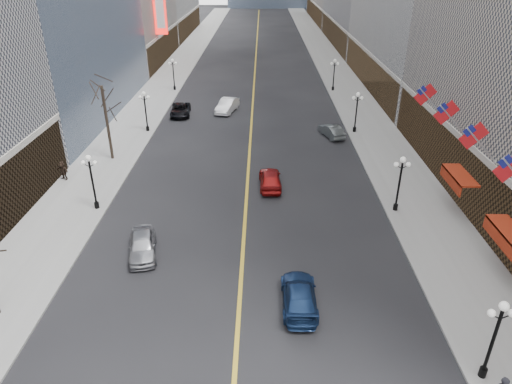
{
  "coord_description": "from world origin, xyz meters",
  "views": [
    {
      "loc": [
        1.23,
        -1.38,
        17.95
      ],
      "look_at": [
        0.99,
        17.38,
        8.21
      ],
      "focal_mm": 32.0,
      "sensor_mm": 36.0,
      "label": 1
    }
  ],
  "objects_px": {
    "streetlamp_east_3": "(334,71)",
    "streetlamp_west_1": "(92,177)",
    "car_sb_near": "(299,295)",
    "streetlamp_west_2": "(145,107)",
    "streetlamp_east_2": "(357,108)",
    "streetlamp_east_0": "(496,333)",
    "car_nb_mid": "(227,105)",
    "car_sb_far": "(332,131)",
    "car_nb_near": "(142,245)",
    "car_sb_mid": "(270,179)",
    "streetlamp_east_1": "(400,178)",
    "car_nb_far": "(180,110)",
    "streetlamp_west_3": "(173,71)"
  },
  "relations": [
    {
      "from": "car_nb_near",
      "to": "car_sb_mid",
      "type": "distance_m",
      "value": 13.44
    },
    {
      "from": "streetlamp_east_2",
      "to": "streetlamp_west_1",
      "type": "relative_size",
      "value": 1.0
    },
    {
      "from": "streetlamp_east_1",
      "to": "streetlamp_east_3",
      "type": "distance_m",
      "value": 36.0
    },
    {
      "from": "car_sb_near",
      "to": "streetlamp_west_2",
      "type": "bearing_deg",
      "value": -62.0
    },
    {
      "from": "car_nb_mid",
      "to": "car_nb_far",
      "type": "relative_size",
      "value": 1.0
    },
    {
      "from": "streetlamp_east_0",
      "to": "streetlamp_west_1",
      "type": "xyz_separation_m",
      "value": [
        -23.6,
        16.0,
        0.0
      ]
    },
    {
      "from": "streetlamp_east_0",
      "to": "car_nb_far",
      "type": "xyz_separation_m",
      "value": [
        -20.8,
        40.15,
        -2.19
      ]
    },
    {
      "from": "streetlamp_east_0",
      "to": "streetlamp_east_2",
      "type": "bearing_deg",
      "value": 90.0
    },
    {
      "from": "streetlamp_east_1",
      "to": "streetlamp_east_2",
      "type": "bearing_deg",
      "value": 90.0
    },
    {
      "from": "streetlamp_west_3",
      "to": "car_nb_far",
      "type": "distance_m",
      "value": 12.37
    },
    {
      "from": "streetlamp_west_3",
      "to": "car_sb_mid",
      "type": "distance_m",
      "value": 34.75
    },
    {
      "from": "car_sb_near",
      "to": "car_sb_far",
      "type": "xyz_separation_m",
      "value": [
        5.57,
        27.66,
        -0.03
      ]
    },
    {
      "from": "streetlamp_west_1",
      "to": "car_sb_far",
      "type": "relative_size",
      "value": 1.09
    },
    {
      "from": "car_sb_near",
      "to": "car_sb_mid",
      "type": "distance_m",
      "value": 15.22
    },
    {
      "from": "streetlamp_west_2",
      "to": "car_nb_near",
      "type": "bearing_deg",
      "value": -78.06
    },
    {
      "from": "streetlamp_west_2",
      "to": "car_nb_mid",
      "type": "relative_size",
      "value": 0.89
    },
    {
      "from": "streetlamp_east_3",
      "to": "streetlamp_west_1",
      "type": "height_order",
      "value": "same"
    },
    {
      "from": "car_sb_mid",
      "to": "car_sb_near",
      "type": "bearing_deg",
      "value": 93.26
    },
    {
      "from": "car_nb_far",
      "to": "streetlamp_west_2",
      "type": "bearing_deg",
      "value": -119.69
    },
    {
      "from": "streetlamp_west_2",
      "to": "streetlamp_east_1",
      "type": "bearing_deg",
      "value": -37.33
    },
    {
      "from": "car_sb_mid",
      "to": "streetlamp_east_2",
      "type": "bearing_deg",
      "value": -127.49
    },
    {
      "from": "streetlamp_west_3",
      "to": "car_nb_far",
      "type": "bearing_deg",
      "value": -76.71
    },
    {
      "from": "streetlamp_east_2",
      "to": "car_sb_mid",
      "type": "relative_size",
      "value": 0.98
    },
    {
      "from": "car_nb_far",
      "to": "car_sb_near",
      "type": "bearing_deg",
      "value": -75.72
    },
    {
      "from": "streetlamp_east_3",
      "to": "car_nb_near",
      "type": "relative_size",
      "value": 1.02
    },
    {
      "from": "streetlamp_west_3",
      "to": "car_sb_far",
      "type": "bearing_deg",
      "value": -42.88
    },
    {
      "from": "car_nb_near",
      "to": "streetlamp_west_1",
      "type": "bearing_deg",
      "value": 117.82
    },
    {
      "from": "streetlamp_east_1",
      "to": "car_sb_mid",
      "type": "height_order",
      "value": "streetlamp_east_1"
    },
    {
      "from": "streetlamp_east_1",
      "to": "streetlamp_east_2",
      "type": "height_order",
      "value": "same"
    },
    {
      "from": "streetlamp_east_1",
      "to": "car_nb_far",
      "type": "bearing_deg",
      "value": 130.74
    },
    {
      "from": "streetlamp_west_3",
      "to": "car_sb_near",
      "type": "distance_m",
      "value": 49.43
    },
    {
      "from": "streetlamp_east_3",
      "to": "car_nb_near",
      "type": "height_order",
      "value": "streetlamp_east_3"
    },
    {
      "from": "car_sb_mid",
      "to": "car_sb_far",
      "type": "distance_m",
      "value": 14.33
    },
    {
      "from": "streetlamp_west_2",
      "to": "car_nb_near",
      "type": "distance_m",
      "value": 24.67
    },
    {
      "from": "streetlamp_east_0",
      "to": "car_nb_mid",
      "type": "distance_m",
      "value": 44.34
    },
    {
      "from": "car_nb_far",
      "to": "car_sb_near",
      "type": "distance_m",
      "value": 37.26
    },
    {
      "from": "streetlamp_east_2",
      "to": "car_sb_near",
      "type": "height_order",
      "value": "streetlamp_east_2"
    },
    {
      "from": "car_nb_far",
      "to": "streetlamp_west_3",
      "type": "bearing_deg",
      "value": 98.08
    },
    {
      "from": "streetlamp_east_1",
      "to": "car_sb_mid",
      "type": "distance_m",
      "value": 10.86
    },
    {
      "from": "streetlamp_east_2",
      "to": "car_sb_mid",
      "type": "height_order",
      "value": "streetlamp_east_2"
    },
    {
      "from": "streetlamp_east_3",
      "to": "streetlamp_west_1",
      "type": "bearing_deg",
      "value": -123.25
    },
    {
      "from": "streetlamp_west_2",
      "to": "car_sb_far",
      "type": "bearing_deg",
      "value": -3.62
    },
    {
      "from": "streetlamp_east_2",
      "to": "car_nb_mid",
      "type": "xyz_separation_m",
      "value": [
        -15.01,
        7.67,
        -2.06
      ]
    },
    {
      "from": "streetlamp_east_3",
      "to": "car_sb_mid",
      "type": "distance_m",
      "value": 33.36
    },
    {
      "from": "streetlamp_east_0",
      "to": "car_sb_far",
      "type": "bearing_deg",
      "value": 94.9
    },
    {
      "from": "streetlamp_east_0",
      "to": "streetlamp_east_2",
      "type": "distance_m",
      "value": 34.0
    },
    {
      "from": "streetlamp_west_1",
      "to": "car_sb_mid",
      "type": "distance_m",
      "value": 14.57
    },
    {
      "from": "streetlamp_west_1",
      "to": "car_sb_far",
      "type": "bearing_deg",
      "value": 38.74
    },
    {
      "from": "streetlamp_east_0",
      "to": "streetlamp_west_3",
      "type": "xyz_separation_m",
      "value": [
        -23.6,
        52.0,
        0.0
      ]
    },
    {
      "from": "streetlamp_east_1",
      "to": "car_nb_near",
      "type": "bearing_deg",
      "value": -161.91
    }
  ]
}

